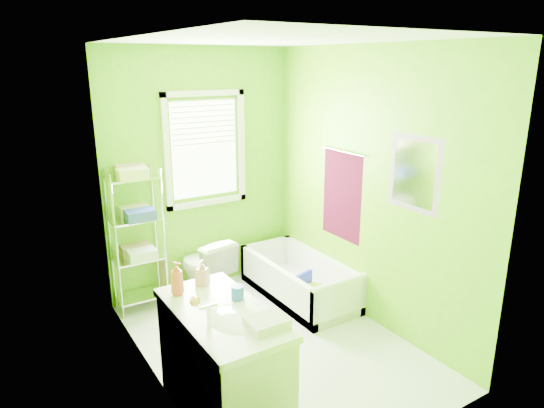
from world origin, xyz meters
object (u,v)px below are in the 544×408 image
bathtub (300,285)px  wire_shelf_unit (138,224)px  toilet (205,269)px  vanity (223,361)px

bathtub → wire_shelf_unit: bearing=155.4°
bathtub → toilet: size_ratio=1.97×
toilet → bathtub: bearing=142.2°
bathtub → vanity: size_ratio=1.26×
wire_shelf_unit → vanity: bearing=-90.4°
bathtub → wire_shelf_unit: size_ratio=0.94×
toilet → vanity: bearing=61.0°
bathtub → vanity: vanity is taller
vanity → wire_shelf_unit: 1.93m
vanity → toilet: bearing=69.7°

